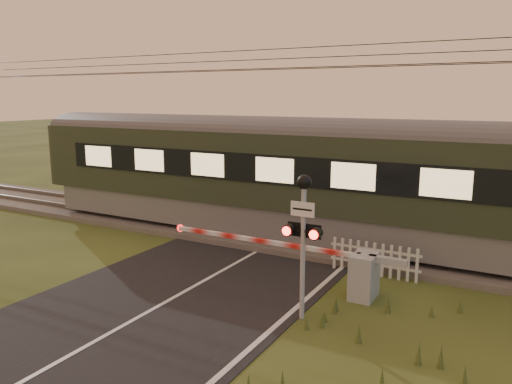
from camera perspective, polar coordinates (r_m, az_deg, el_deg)
The scene contains 7 objects.
ground at distance 11.51m, azimuth -12.00°, elevation -13.23°, with size 160.00×160.00×0.00m, color #2F3C17.
road at distance 11.34m, azimuth -12.73°, elevation -13.60°, with size 6.00×140.00×0.03m.
track_bed at distance 16.62m, azimuth 2.82°, elevation -5.16°, with size 140.00×3.40×0.39m.
overhead_wires at distance 16.01m, azimuth 3.01°, elevation 14.70°, with size 120.00×0.62×0.62m.
boom_gate at distance 12.12m, azimuth 10.95°, elevation -8.87°, with size 6.41×0.83×1.10m.
crossing_signal at distance 10.30m, azimuth 5.43°, elevation -3.35°, with size 0.79×0.34×3.10m.
picket_fence at distance 13.57m, azimuth 13.36°, elevation -7.47°, with size 2.41×0.07×0.90m.
Camera 1 is at (7.01, -7.86, 4.66)m, focal length 35.00 mm.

